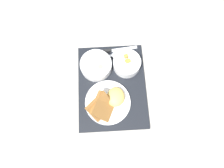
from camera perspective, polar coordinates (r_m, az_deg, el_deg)
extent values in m
plane|color=#ADA89E|center=(0.91, 0.00, -0.87)|extent=(4.00, 4.00, 0.00)
cube|color=black|center=(0.90, 0.00, -0.72)|extent=(0.40, 0.31, 0.02)
cylinder|color=white|center=(0.90, 4.24, 5.80)|extent=(0.12, 0.12, 0.05)
torus|color=white|center=(0.88, 4.35, 6.40)|extent=(0.12, 0.12, 0.01)
cylinder|color=#A8D184|center=(0.88, 4.94, 6.69)|extent=(0.06, 0.06, 0.02)
cylinder|color=#A8D184|center=(0.88, 5.36, 5.65)|extent=(0.05, 0.05, 0.01)
cylinder|color=#A8D184|center=(0.88, 4.03, 5.99)|extent=(0.07, 0.07, 0.01)
cube|color=orange|center=(0.88, 4.49, 6.42)|extent=(0.02, 0.02, 0.01)
cube|color=orange|center=(0.88, 4.71, 6.55)|extent=(0.02, 0.02, 0.02)
cube|color=orange|center=(0.88, 4.00, 7.90)|extent=(0.02, 0.02, 0.02)
cube|color=orange|center=(0.88, 4.29, 6.52)|extent=(0.02, 0.02, 0.01)
cylinder|color=white|center=(0.90, -4.57, 5.27)|extent=(0.14, 0.14, 0.05)
torus|color=white|center=(0.88, -4.67, 5.78)|extent=(0.14, 0.14, 0.01)
cylinder|color=#939E56|center=(0.90, -4.58, 5.35)|extent=(0.12, 0.12, 0.04)
cube|color=#B2C170|center=(0.88, -3.28, 4.82)|extent=(0.03, 0.03, 0.01)
cylinder|color=white|center=(0.87, -1.19, -5.25)|extent=(0.20, 0.20, 0.01)
ellipsoid|color=#EAB756|center=(0.85, 1.06, -3.69)|extent=(0.10, 0.09, 0.04)
cube|color=#93602D|center=(0.83, -3.26, -6.63)|extent=(0.12, 0.12, 0.09)
cube|color=#93602D|center=(0.82, -2.44, -6.48)|extent=(0.12, 0.11, 0.09)
cube|color=silver|center=(0.96, 3.50, 9.99)|extent=(0.03, 0.12, 0.00)
cube|color=black|center=(0.95, -2.38, 9.30)|extent=(0.02, 0.07, 0.01)
ellipsoid|color=silver|center=(0.94, 1.40, 8.32)|extent=(0.04, 0.05, 0.01)
cube|color=silver|center=(0.94, -3.18, 7.61)|extent=(0.02, 0.10, 0.01)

